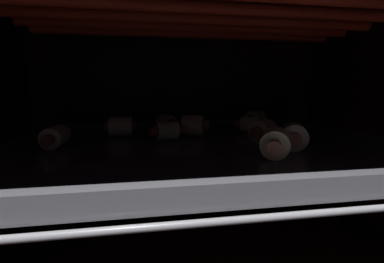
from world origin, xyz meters
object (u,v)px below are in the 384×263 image
pig_in_blanket_mid_4 (275,143)px  heating_element (202,18)px  pig_in_blanket_mid_0 (194,125)px  pig_in_blanket_mid_2 (166,122)px  pig_in_blanket_mid_9 (256,118)px  pig_in_blanket_mid_3 (250,124)px  oven_rack_mid (201,152)px  baking_tray_mid (201,146)px  pig_in_blanket_mid_6 (263,131)px  pig_in_blanket_mid_1 (294,136)px  pig_in_blanket_mid_5 (56,136)px  pig_in_blanket_mid_7 (168,131)px  pig_in_blanket_mid_8 (121,127)px

pig_in_blanket_mid_4 → heating_element: bearing=130.8°
pig_in_blanket_mid_0 → pig_in_blanket_mid_2: size_ratio=1.06×
pig_in_blanket_mid_4 → pig_in_blanket_mid_9: same height
pig_in_blanket_mid_3 → pig_in_blanket_mid_4: 17.39cm
oven_rack_mid → pig_in_blanket_mid_2: pig_in_blanket_mid_2 is taller
heating_element → baking_tray_mid: 16.65cm
pig_in_blanket_mid_3 → pig_in_blanket_mid_6: (-1.81, -9.10, 0.26)cm
pig_in_blanket_mid_0 → pig_in_blanket_mid_2: pig_in_blanket_mid_0 is taller
pig_in_blanket_mid_2 → pig_in_blanket_mid_6: (12.73, -13.57, 0.18)cm
pig_in_blanket_mid_1 → pig_in_blanket_mid_3: 14.18cm
pig_in_blanket_mid_4 → pig_in_blanket_mid_9: 23.71cm
pig_in_blanket_mid_5 → pig_in_blanket_mid_3: bearing=14.4°
pig_in_blanket_mid_4 → oven_rack_mid: bearing=130.8°
pig_in_blanket_mid_4 → pig_in_blanket_mid_6: size_ratio=1.25×
pig_in_blanket_mid_7 → pig_in_blanket_mid_5: bearing=-170.5°
pig_in_blanket_mid_1 → pig_in_blanket_mid_3: size_ratio=0.81×
pig_in_blanket_mid_9 → pig_in_blanket_mid_7: bearing=-149.4°
pig_in_blanket_mid_3 → pig_in_blanket_mid_7: same height
pig_in_blanket_mid_0 → pig_in_blanket_mid_1: (10.40, -11.74, -0.02)cm
pig_in_blanket_mid_2 → pig_in_blanket_mid_7: (-0.39, -9.64, -0.07)cm
pig_in_blanket_mid_2 → pig_in_blanket_mid_6: pig_in_blanket_mid_6 is taller
pig_in_blanket_mid_0 → pig_in_blanket_mid_9: bearing=30.3°
heating_element → pig_in_blanket_mid_9: (13.97, 14.73, -14.69)cm
pig_in_blanket_mid_1 → pig_in_blanket_mid_5: (-29.57, 6.54, -0.29)cm
pig_in_blanket_mid_6 → pig_in_blanket_mid_2: bearing=133.2°
heating_element → pig_in_blanket_mid_5: 24.23cm
heating_element → pig_in_blanket_mid_6: size_ratio=9.71×
oven_rack_mid → pig_in_blanket_mid_7: size_ratio=10.18×
oven_rack_mid → pig_in_blanket_mid_4: pig_in_blanket_mid_4 is taller
oven_rack_mid → baking_tray_mid: bearing=-90.0°
pig_in_blanket_mid_4 → pig_in_blanket_mid_8: same height
pig_in_blanket_mid_1 → pig_in_blanket_mid_6: pig_in_blanket_mid_1 is taller
pig_in_blanket_mid_4 → pig_in_blanket_mid_5: bearing=160.1°
baking_tray_mid → pig_in_blanket_mid_7: pig_in_blanket_mid_7 is taller
baking_tray_mid → pig_in_blanket_mid_8: 13.91cm
pig_in_blanket_mid_3 → pig_in_blanket_mid_8: (-22.03, -1.35, 0.27)cm
pig_in_blanket_mid_2 → pig_in_blanket_mid_3: (14.54, -4.47, -0.07)cm
pig_in_blanket_mid_6 → pig_in_blanket_mid_8: 21.66cm
baking_tray_mid → pig_in_blanket_mid_8: bearing=145.8°
pig_in_blanket_mid_6 → pig_in_blanket_mid_7: bearing=163.4°
pig_in_blanket_mid_0 → pig_in_blanket_mid_9: (13.80, 8.07, -0.04)cm
pig_in_blanket_mid_0 → pig_in_blanket_mid_5: (-19.17, -5.20, -0.31)cm
pig_in_blanket_mid_1 → pig_in_blanket_mid_4: 4.71cm
pig_in_blanket_mid_3 → pig_in_blanket_mid_8: pig_in_blanket_mid_8 is taller
baking_tray_mid → pig_in_blanket_mid_6: (8.82, -0.00, 1.91)cm
baking_tray_mid → pig_in_blanket_mid_2: bearing=106.1°
baking_tray_mid → heating_element: bearing=90.0°
oven_rack_mid → pig_in_blanket_mid_4: bearing=-49.2°
heating_element → pig_in_blanket_mid_5: bearing=175.6°
pig_in_blanket_mid_3 → pig_in_blanket_mid_7: bearing=-160.9°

